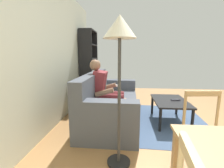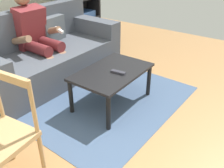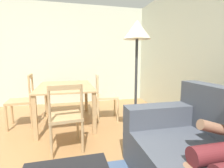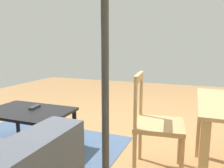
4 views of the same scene
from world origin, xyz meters
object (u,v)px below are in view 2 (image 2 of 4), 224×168
person_lounging (37,36)px  tv_remote (118,72)px  couch (45,55)px  dining_chair_facing_couch (3,137)px  coffee_table (112,75)px

person_lounging → tv_remote: size_ratio=7.10×
couch → tv_remote: couch is taller
couch → person_lounging: person_lounging is taller
tv_remote → dining_chair_facing_couch: bearing=168.9°
person_lounging → coffee_table: bearing=-88.8°
dining_chair_facing_couch → coffee_table: bearing=0.8°
person_lounging → coffee_table: size_ratio=1.30×
coffee_table → couch: bearing=88.4°
coffee_table → tv_remote: size_ratio=5.48×
person_lounging → coffee_table: 1.27m
tv_remote → dining_chair_facing_couch: dining_chair_facing_couch is taller
couch → dining_chair_facing_couch: 1.88m
person_lounging → tv_remote: 1.35m
person_lounging → couch: bearing=-40.8°
dining_chair_facing_couch → couch: bearing=40.2°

